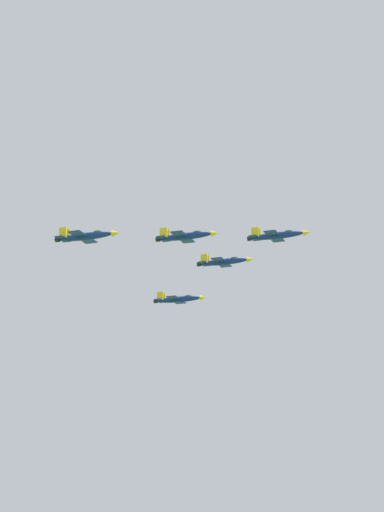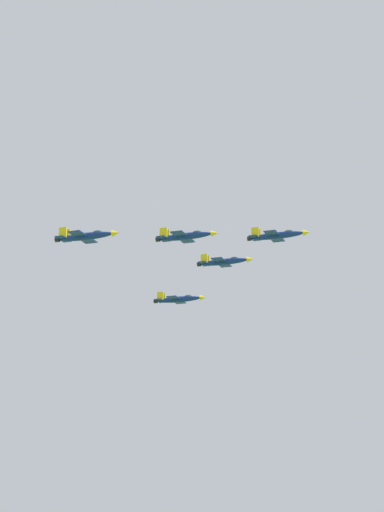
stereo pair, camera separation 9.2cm
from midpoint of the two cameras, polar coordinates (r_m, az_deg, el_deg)
jet_lead at (r=220.74m, az=5.28°, el=1.28°), size 13.85×10.17×3.24m
jet_left_wingman at (r=239.01m, az=1.98°, el=-0.35°), size 13.75×10.05×3.21m
jet_right_wingman at (r=210.68m, az=-0.41°, el=1.24°), size 13.64×9.99×3.19m
jet_left_outer at (r=257.04m, az=-0.85°, el=-2.69°), size 13.92×9.78×3.22m
jet_right_outer at (r=202.95m, az=-6.60°, el=1.23°), size 13.88×10.12×3.24m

